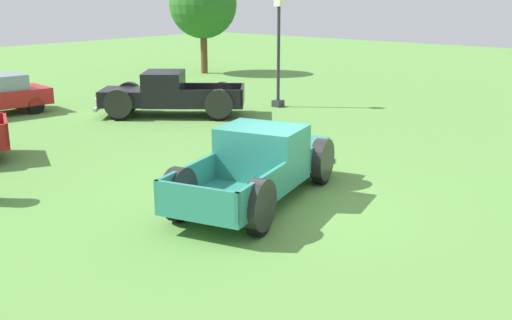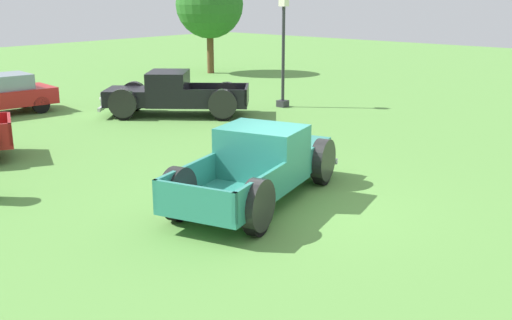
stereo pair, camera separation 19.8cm
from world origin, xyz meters
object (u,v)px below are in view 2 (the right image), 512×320
(pickup_truck_foreground, at_px, (264,163))
(lamp_post_far, at_px, (283,49))
(pickup_truck_behind_left, at_px, (167,95))
(oak_tree_east, at_px, (209,4))

(pickup_truck_foreground, bearing_deg, lamp_post_far, 36.16)
(pickup_truck_behind_left, height_order, oak_tree_east, oak_tree_east)
(pickup_truck_behind_left, bearing_deg, pickup_truck_foreground, -118.79)
(oak_tree_east, bearing_deg, pickup_truck_foreground, -131.99)
(pickup_truck_behind_left, xyz_separation_m, lamp_post_far, (4.01, -2.08, 1.44))
(pickup_truck_behind_left, relative_size, lamp_post_far, 1.22)
(pickup_truck_foreground, distance_m, pickup_truck_behind_left, 9.55)
(pickup_truck_foreground, relative_size, pickup_truck_behind_left, 1.05)
(pickup_truck_behind_left, bearing_deg, oak_tree_east, 37.36)
(lamp_post_far, bearing_deg, pickup_truck_foreground, -143.84)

